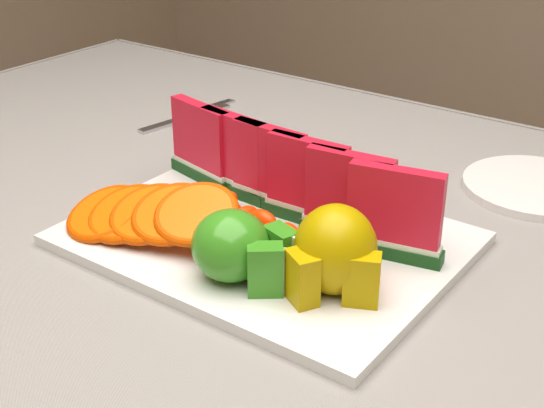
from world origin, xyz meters
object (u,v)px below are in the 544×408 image
side_plate (536,187)px  fork (190,117)px  platter (266,239)px  apple_cluster (238,248)px  pear_cluster (335,253)px

side_plate → fork: side_plate is taller
platter → apple_cluster: size_ratio=3.62×
platter → pear_cluster: (0.12, -0.05, 0.04)m
platter → side_plate: bearing=58.0°
platter → pear_cluster: bearing=-22.3°
platter → apple_cluster: apple_cluster is taller
side_plate → pear_cluster: bearing=-102.1°
fork → pear_cluster: bearing=-33.5°
side_plate → apple_cluster: bearing=-112.3°
platter → side_plate: 0.36m
side_plate → fork: size_ratio=1.09×
apple_cluster → side_plate: apple_cluster is taller
platter → pear_cluster: pear_cluster is taller
side_plate → fork: (-0.52, -0.06, -0.00)m
platter → fork: (-0.33, 0.25, -0.00)m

